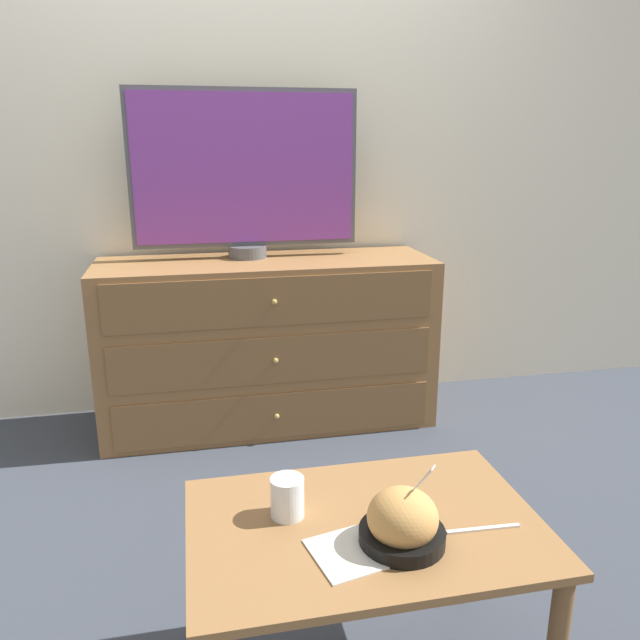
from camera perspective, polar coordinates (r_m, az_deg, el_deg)
The scene contains 9 objects.
ground_plane at distance 3.29m, azimuth -6.97°, elevation -7.17°, with size 12.00×12.00×0.00m, color #383D47.
wall_back at distance 3.05m, azimuth -7.86°, elevation 16.06°, with size 12.00×0.05×2.60m.
dresser at distance 2.91m, azimuth -4.77°, elevation -2.10°, with size 1.51×0.51×0.78m.
tv at distance 2.85m, azimuth -6.88°, elevation 13.22°, with size 1.01×0.17×0.74m.
coffee_table at distance 1.54m, azimuth 4.09°, elevation -20.25°, with size 0.80×0.53×0.46m.
takeout_bowl at distance 1.41m, azimuth 7.54°, elevation -17.88°, with size 0.19×0.19×0.18m.
drink_cup at distance 1.49m, azimuth -3.00°, elevation -16.06°, with size 0.08×0.08×0.10m.
napkin at distance 1.40m, azimuth 2.82°, elevation -20.44°, with size 0.19×0.19×0.00m.
knife at distance 1.51m, azimuth 14.70°, elevation -17.97°, with size 0.17×0.02×0.01m.
Camera 1 is at (-0.23, -3.02, 1.29)m, focal length 35.00 mm.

